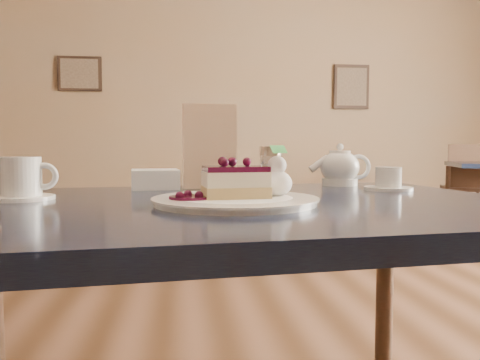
{
  "coord_description": "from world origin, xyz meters",
  "views": [
    {
      "loc": [
        -0.33,
        -0.75,
        0.84
      ],
      "look_at": [
        -0.23,
        0.04,
        0.79
      ],
      "focal_mm": 35.0,
      "sensor_mm": 36.0,
      "label": 1
    }
  ],
  "objects": [
    {
      "name": "dessert_plate",
      "position": [
        -0.23,
        0.11,
        0.74
      ],
      "size": [
        0.3,
        0.3,
        0.01
      ],
      "primitive_type": "cylinder",
      "color": "white",
      "rests_on": "main_table"
    },
    {
      "name": "tea_set",
      "position": [
        0.12,
        0.47,
        0.78
      ],
      "size": [
        0.23,
        0.27,
        0.1
      ],
      "color": "white",
      "rests_on": "main_table"
    },
    {
      "name": "sugar_shaker",
      "position": [
        -0.1,
        0.46,
        0.79
      ],
      "size": [
        0.06,
        0.06,
        0.11
      ],
      "color": "white",
      "rests_on": "main_table"
    },
    {
      "name": "main_table",
      "position": [
        -0.23,
        0.16,
        0.66
      ],
      "size": [
        1.24,
        0.89,
        0.74
      ],
      "rotation": [
        0.0,
        0.0,
        0.09
      ],
      "color": "black",
      "rests_on": "ground"
    },
    {
      "name": "coffee_set",
      "position": [
        -0.65,
        0.24,
        0.77
      ],
      "size": [
        0.14,
        0.13,
        0.09
      ],
      "color": "white",
      "rests_on": "main_table"
    },
    {
      "name": "whipped_cream",
      "position": [
        -0.15,
        0.13,
        0.77
      ],
      "size": [
        0.06,
        0.06,
        0.05
      ],
      "color": "white",
      "rests_on": "dessert_plate"
    },
    {
      "name": "menu_card",
      "position": [
        -0.25,
        0.46,
        0.84
      ],
      "size": [
        0.14,
        0.04,
        0.22
      ],
      "primitive_type": "cube",
      "rotation": [
        0.0,
        0.0,
        0.09
      ],
      "color": "beige",
      "rests_on": "main_table"
    },
    {
      "name": "berry_sauce",
      "position": [
        -0.31,
        0.1,
        0.75
      ],
      "size": [
        0.08,
        0.08,
        0.01
      ],
      "primitive_type": "cylinder",
      "color": "#3A061D",
      "rests_on": "dessert_plate"
    },
    {
      "name": "cheesecake_slice",
      "position": [
        -0.23,
        0.11,
        0.78
      ],
      "size": [
        0.12,
        0.09,
        0.06
      ],
      "rotation": [
        0.0,
        0.0,
        0.09
      ],
      "color": "tan",
      "rests_on": "dessert_plate"
    },
    {
      "name": "napkin_stack",
      "position": [
        -0.39,
        0.46,
        0.76
      ],
      "size": [
        0.13,
        0.13,
        0.05
      ],
      "primitive_type": "cube",
      "rotation": [
        0.0,
        0.0,
        0.09
      ],
      "color": "white",
      "rests_on": "main_table"
    }
  ]
}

